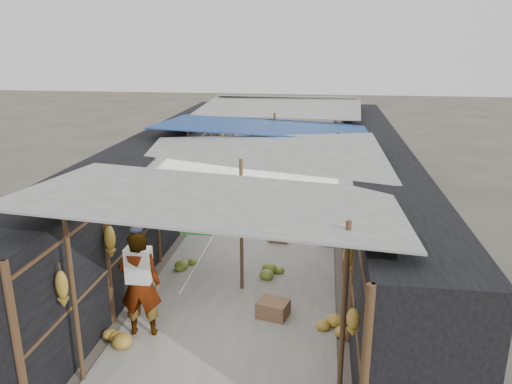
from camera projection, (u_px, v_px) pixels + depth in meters
The scene contains 13 objects.
aisle_slab at pixel (264, 225), 13.04m from camera, with size 3.60×16.00×0.02m, color #9E998E.
stall_left at pixel (162, 180), 13.06m from camera, with size 1.40×15.00×2.30m, color black.
stall_right at pixel (372, 188), 12.35m from camera, with size 1.40×15.00×2.30m, color black.
crate_near at pixel (279, 236), 11.97m from camera, with size 0.45×0.36×0.27m, color brown.
crate_mid at pixel (273, 309), 8.70m from camera, with size 0.51×0.41×0.31m, color brown.
crate_back at pixel (263, 212), 13.71m from camera, with size 0.40×0.33×0.25m, color brown.
black_basin at pixel (327, 196), 15.21m from camera, with size 0.65×0.65×0.20m, color black.
vendor_elderly at pixel (140, 284), 7.98m from camera, with size 0.66×0.44×1.82m, color silver.
shopper_blue at pixel (264, 173), 14.90m from camera, with size 0.83×0.64×1.70m, color navy.
vendor_seated at pixel (307, 217), 12.41m from camera, with size 0.55×0.32×0.85m, color #524C47.
market_canopy at pixel (267, 133), 12.65m from camera, with size 5.62×15.20×2.77m.
hanging_bananas at pixel (257, 165), 12.63m from camera, with size 3.95×14.29×0.82m.
floor_bananas at pixel (266, 214), 13.47m from camera, with size 3.87×10.67×0.35m.
Camera 1 is at (1.47, -5.63, 4.65)m, focal length 35.00 mm.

